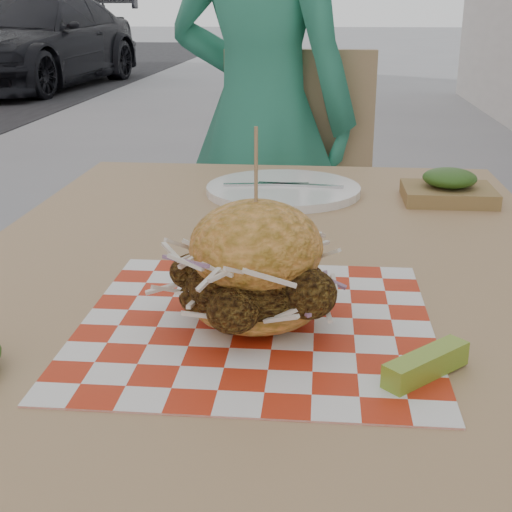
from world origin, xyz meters
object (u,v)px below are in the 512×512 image
object	(u,v)px
car_dark	(36,42)
sandwich	(256,272)
patio_chair	(297,200)
patio_table	(267,320)
diner	(261,118)

from	to	relation	value
car_dark	sandwich	distance (m)	9.86
car_dark	patio_chair	world-z (taller)	car_dark
patio_table	diner	bearing A→B (deg)	95.31
car_dark	patio_chair	size ratio (longest dim) A/B	4.38
diner	patio_table	distance (m)	1.17
patio_table	patio_chair	world-z (taller)	patio_chair
patio_table	sandwich	distance (m)	0.23
patio_chair	sandwich	bearing A→B (deg)	-88.71
patio_chair	sandwich	distance (m)	1.28
patio_table	patio_chair	size ratio (longest dim) A/B	1.26
sandwich	diner	bearing A→B (deg)	94.68
diner	patio_chair	distance (m)	0.25
diner	patio_table	size ratio (longest dim) A/B	1.27
diner	car_dark	world-z (taller)	diner
patio_table	sandwich	xyz separation A→B (m)	(0.00, -0.18, 0.14)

